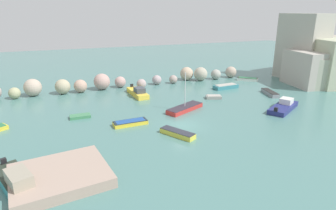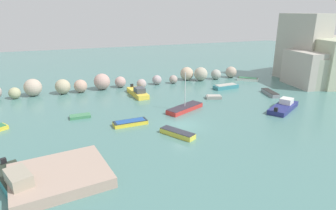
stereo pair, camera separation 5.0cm
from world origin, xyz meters
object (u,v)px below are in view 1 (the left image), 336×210
at_px(moored_boat_7, 226,87).
at_px(moored_boat_9, 270,93).
at_px(stone_dock, 60,176).
at_px(moored_boat_1, 17,182).
at_px(moored_boat_6, 214,97).
at_px(moored_boat_5, 178,133).
at_px(moored_boat_4, 138,92).
at_px(moored_boat_8, 130,123).
at_px(moored_boat_10, 80,116).
at_px(moored_boat_11, 247,79).
at_px(moored_boat_3, 284,106).
at_px(moored_boat_0, 185,108).

relative_size(moored_boat_7, moored_boat_9, 1.05).
height_order(stone_dock, moored_boat_1, moored_boat_1).
distance_m(moored_boat_6, moored_boat_7, 6.82).
bearing_deg(stone_dock, moored_boat_5, 20.47).
distance_m(moored_boat_4, moored_boat_8, 12.54).
bearing_deg(moored_boat_9, moored_boat_4, 84.10).
height_order(stone_dock, moored_boat_10, stone_dock).
relative_size(moored_boat_8, moored_boat_11, 1.09).
bearing_deg(moored_boat_10, moored_boat_3, -14.87).
bearing_deg(moored_boat_7, moored_boat_3, 90.93).
relative_size(stone_dock, moored_boat_6, 2.78).
bearing_deg(moored_boat_3, moored_boat_5, 158.87).
distance_m(moored_boat_8, moored_boat_11, 30.53).
bearing_deg(moored_boat_1, moored_boat_10, 136.28).
relative_size(moored_boat_3, moored_boat_11, 1.77).
distance_m(moored_boat_5, moored_boat_8, 6.39).
xyz_separation_m(moored_boat_4, moored_boat_5, (-0.30, -16.77, -0.23)).
xyz_separation_m(moored_boat_3, moored_boat_7, (-1.27, 12.69, -0.09)).
distance_m(moored_boat_6, moored_boat_10, 20.22).
distance_m(moored_boat_1, moored_boat_10, 15.53).
bearing_deg(moored_boat_9, stone_dock, 127.32).
xyz_separation_m(moored_boat_6, moored_boat_8, (-14.82, -5.85, 0.03)).
bearing_deg(moored_boat_5, moored_boat_11, 99.68).
xyz_separation_m(moored_boat_0, moored_boat_3, (12.90, -4.68, 0.11)).
bearing_deg(moored_boat_11, moored_boat_10, 56.44).
xyz_separation_m(moored_boat_6, moored_boat_7, (5.08, 4.54, 0.10)).
bearing_deg(moored_boat_1, moored_boat_11, 100.41).
height_order(moored_boat_1, moored_boat_9, moored_boat_1).
distance_m(moored_boat_8, moored_boat_10, 7.17).
distance_m(moored_boat_1, moored_boat_3, 33.33).
relative_size(moored_boat_0, moored_boat_4, 0.98).
height_order(moored_boat_3, moored_boat_8, moored_boat_3).
relative_size(moored_boat_7, moored_boat_10, 1.80).
height_order(stone_dock, moored_boat_3, moored_boat_3).
height_order(stone_dock, moored_boat_6, stone_dock).
bearing_deg(moored_boat_1, moored_boat_0, 100.28).
height_order(stone_dock, moored_boat_8, stone_dock).
bearing_deg(moored_boat_7, moored_boat_8, 22.78).
bearing_deg(moored_boat_9, moored_boat_7, 51.51).
bearing_deg(moored_boat_11, moored_boat_3, 110.47).
xyz_separation_m(moored_boat_7, moored_boat_8, (-19.90, -10.39, -0.07)).
height_order(moored_boat_4, moored_boat_8, moored_boat_4).
distance_m(moored_boat_0, moored_boat_5, 8.52).
bearing_deg(moored_boat_1, moored_boat_9, 90.21).
relative_size(moored_boat_3, moored_boat_4, 1.09).
height_order(stone_dock, moored_boat_5, stone_dock).
distance_m(stone_dock, moored_boat_5, 13.08).
bearing_deg(moored_boat_4, moored_boat_9, 66.46).
relative_size(moored_boat_8, moored_boat_9, 0.94).
xyz_separation_m(moored_boat_4, moored_boat_6, (10.52, -5.93, -0.27)).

